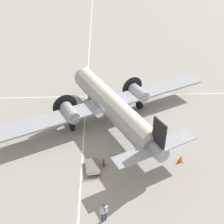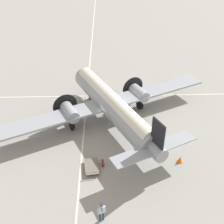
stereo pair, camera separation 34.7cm
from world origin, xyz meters
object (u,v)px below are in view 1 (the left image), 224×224
at_px(crew_foreground, 104,210).
at_px(baggage_cart, 93,167).
at_px(airliner_main, 110,103).
at_px(suitcase_near_door, 104,163).
at_px(traffic_cone, 181,159).

distance_m(crew_foreground, baggage_cart, 5.28).
relative_size(airliner_main, baggage_cart, 10.70).
height_order(airliner_main, suitcase_near_door, airliner_main).
bearing_deg(airliner_main, suitcase_near_door, 146.60).
relative_size(airliner_main, crew_foreground, 12.76).
bearing_deg(baggage_cart, traffic_cone, -93.29).
relative_size(crew_foreground, baggage_cart, 0.84).
xyz_separation_m(crew_foreground, suitcase_near_door, (5.52, -0.08, -0.86)).
relative_size(baggage_cart, traffic_cone, 3.33).
height_order(airliner_main, traffic_cone, airliner_main).
relative_size(crew_foreground, suitcase_near_door, 3.09).
distance_m(baggage_cart, traffic_cone, 7.98).
distance_m(crew_foreground, suitcase_near_door, 5.59).
distance_m(airliner_main, crew_foreground, 12.20).
relative_size(airliner_main, traffic_cone, 35.69).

